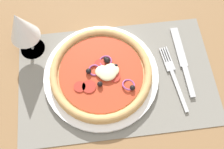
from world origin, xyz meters
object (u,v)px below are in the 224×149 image
pizza (101,73)px  wine_glass (21,27)px  knife (183,60)px  plate (101,75)px  fork (173,75)px

pizza → wine_glass: 21.46cm
knife → wine_glass: (-38.38, 8.36, 9.67)cm
knife → wine_glass: bearing=76.5°
plate → pizza: (0.06, -0.02, 1.65)cm
wine_glass → knife: bearing=-12.3°
plate → fork: 18.02cm
fork → knife: (3.32, 3.68, 0.03)cm
pizza → knife: size_ratio=1.25×
knife → wine_glass: 40.46cm
fork → wine_glass: wine_glass is taller
fork → wine_glass: 38.32cm
plate → pizza: pizza is taller
plate → knife: bearing=5.1°
pizza → knife: (21.19, 1.91, -1.95)cm
plate → fork: (17.93, -1.79, -0.34)cm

